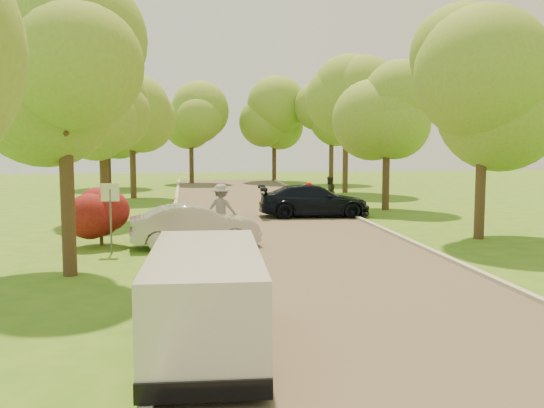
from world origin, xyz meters
TOP-DOWN VIEW (x-y plane):
  - ground at (0.00, 0.00)m, footprint 100.00×100.00m
  - road at (0.00, 8.00)m, footprint 8.00×60.00m
  - curb_left at (-4.05, 8.00)m, footprint 0.18×60.00m
  - curb_right at (4.05, 8.00)m, footprint 0.18×60.00m
  - street_sign at (-5.80, 4.00)m, footprint 0.55×0.06m
  - red_shrub at (-6.30, 5.50)m, footprint 1.70×1.70m
  - tree_l_mida at (-6.30, 1.00)m, footprint 4.71×4.60m
  - tree_l_midb at (-6.81, 12.00)m, footprint 4.30×4.20m
  - tree_l_far at (-6.39, 22.00)m, footprint 4.92×4.80m
  - tree_r_mida at (7.02, 5.00)m, footprint 5.13×5.00m
  - tree_r_midb at (6.60, 14.00)m, footprint 4.51×4.40m
  - tree_r_far at (7.23, 24.00)m, footprint 5.33×5.20m
  - tree_bg_a at (-8.78, 30.00)m, footprint 5.12×5.00m
  - tree_bg_b at (8.22, 32.00)m, footprint 5.12×5.00m
  - tree_bg_c at (-2.79, 34.00)m, footprint 4.92×4.80m
  - tree_bg_d at (4.22, 36.00)m, footprint 5.12×5.00m
  - minivan at (-3.20, -5.18)m, footprint 2.00×4.65m
  - silver_sedan at (-3.22, 4.83)m, footprint 4.34×1.93m
  - dark_sedan at (2.30, 11.91)m, footprint 5.18×2.36m
  - longboard at (-2.25, 6.64)m, footprint 0.46×0.96m
  - skateboarder at (-2.25, 6.64)m, footprint 1.29×0.92m
  - person_striped at (2.00, 11.75)m, footprint 0.65×0.50m
  - person_olive at (3.80, 15.22)m, footprint 0.97×0.86m

SIDE VIEW (x-z plane):
  - ground at x=0.00m, z-range 0.00..0.00m
  - road at x=0.00m, z-range 0.00..0.01m
  - curb_left at x=-4.05m, z-range 0.00..0.12m
  - curb_right at x=4.05m, z-range 0.00..0.12m
  - longboard at x=-2.25m, z-range 0.05..0.16m
  - silver_sedan at x=-3.22m, z-range 0.00..1.38m
  - dark_sedan at x=2.30m, z-range 0.00..1.47m
  - person_striped at x=2.00m, z-range 0.00..1.60m
  - person_olive at x=3.80m, z-range 0.00..1.65m
  - minivan at x=-3.20m, z-range 0.05..1.75m
  - skateboarder at x=-2.25m, z-range 0.12..1.93m
  - red_shrub at x=-6.30m, z-range 0.12..2.07m
  - street_sign at x=-5.80m, z-range 0.48..2.65m
  - tree_l_midb at x=-6.81m, z-range 1.28..7.89m
  - tree_r_midb at x=6.60m, z-range 1.38..8.38m
  - tree_bg_c at x=-2.79m, z-range 1.35..8.69m
  - tree_l_mida at x=-6.30m, z-range 1.48..8.87m
  - tree_bg_a at x=-8.78m, z-range 1.45..9.18m
  - tree_bg_d at x=4.22m, z-range 1.45..9.18m
  - tree_l_far at x=-6.39m, z-range 1.57..9.36m
  - tree_r_mida at x=7.02m, z-range 1.56..9.51m
  - tree_bg_b at x=8.22m, z-range 1.56..9.51m
  - tree_r_far at x=7.23m, z-range 1.66..10.00m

